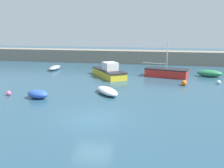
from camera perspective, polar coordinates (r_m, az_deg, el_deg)
ground_plane at (r=16.35m, az=-4.46°, el=-8.23°), size 120.00×120.00×0.20m
harbor_breakwater at (r=41.70m, az=5.24°, el=6.22°), size 66.37×2.95×2.07m
rowboat_white_midwater at (r=21.99m, az=-1.08°, el=-1.60°), size 2.94×3.34×0.59m
open_tender_yellow at (r=31.99m, az=21.41°, el=2.28°), size 3.01×1.65×0.82m
rowboat_blue_near at (r=35.78m, az=-12.96°, el=3.66°), size 1.35×3.23×0.57m
motorboat_with_cabin at (r=29.76m, az=-0.71°, el=2.81°), size 5.11×6.16×1.79m
sailboat_twin_hulled at (r=30.47m, az=12.30°, el=2.57°), size 5.51×3.05×4.15m
dinghy_near_pier at (r=21.59m, az=-16.61°, el=-2.23°), size 2.09×1.53×0.72m
mooring_buoy_pink at (r=23.39m, az=-22.55°, el=-1.93°), size 0.41×0.41×0.41m
mooring_buoy_orange at (r=26.32m, az=16.15°, el=0.24°), size 0.54×0.54×0.54m
mooring_buoy_white at (r=28.19m, az=23.18°, el=0.39°), size 0.42×0.42×0.42m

